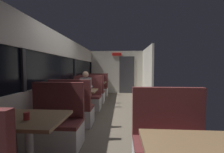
# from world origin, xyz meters

# --- Properties ---
(ground_plane) EXTENTS (3.30, 9.20, 0.02)m
(ground_plane) POSITION_xyz_m (0.00, 0.00, -0.01)
(ground_plane) COLOR #665B4C
(carriage_window_panel_left) EXTENTS (0.09, 8.48, 2.30)m
(carriage_window_panel_left) POSITION_xyz_m (-1.45, 0.00, 1.11)
(carriage_window_panel_left) COLOR beige
(carriage_window_panel_left) RESTS_ON ground_plane
(carriage_end_bulkhead) EXTENTS (2.90, 0.11, 2.30)m
(carriage_end_bulkhead) POSITION_xyz_m (0.06, 4.19, 1.14)
(carriage_end_bulkhead) COLOR beige
(carriage_end_bulkhead) RESTS_ON ground_plane
(carriage_aisle_panel_right) EXTENTS (0.08, 2.40, 2.30)m
(carriage_aisle_panel_right) POSITION_xyz_m (1.45, 3.00, 1.15)
(carriage_aisle_panel_right) COLOR beige
(carriage_aisle_panel_right) RESTS_ON ground_plane
(dining_table_near_window) EXTENTS (0.90, 0.70, 0.74)m
(dining_table_near_window) POSITION_xyz_m (-0.89, -2.09, 0.64)
(dining_table_near_window) COLOR #9E9EA3
(dining_table_near_window) RESTS_ON ground_plane
(bench_near_window_facing_entry) EXTENTS (0.95, 0.50, 1.10)m
(bench_near_window_facing_entry) POSITION_xyz_m (-0.89, -1.39, 0.33)
(bench_near_window_facing_entry) COLOR silver
(bench_near_window_facing_entry) RESTS_ON ground_plane
(dining_table_mid_window) EXTENTS (0.90, 0.70, 0.74)m
(dining_table_mid_window) POSITION_xyz_m (-0.89, 0.23, 0.64)
(dining_table_mid_window) COLOR #9E9EA3
(dining_table_mid_window) RESTS_ON ground_plane
(bench_mid_window_facing_end) EXTENTS (0.95, 0.50, 1.10)m
(bench_mid_window_facing_end) POSITION_xyz_m (-0.89, -0.47, 0.33)
(bench_mid_window_facing_end) COLOR silver
(bench_mid_window_facing_end) RESTS_ON ground_plane
(bench_mid_window_facing_entry) EXTENTS (0.95, 0.50, 1.10)m
(bench_mid_window_facing_entry) POSITION_xyz_m (-0.89, 0.93, 0.33)
(bench_mid_window_facing_entry) COLOR silver
(bench_mid_window_facing_entry) RESTS_ON ground_plane
(dining_table_far_window) EXTENTS (0.90, 0.70, 0.74)m
(dining_table_far_window) POSITION_xyz_m (-0.89, 2.55, 0.64)
(dining_table_far_window) COLOR #9E9EA3
(dining_table_far_window) RESTS_ON ground_plane
(bench_far_window_facing_end) EXTENTS (0.95, 0.50, 1.10)m
(bench_far_window_facing_end) POSITION_xyz_m (-0.89, 1.85, 0.33)
(bench_far_window_facing_end) COLOR silver
(bench_far_window_facing_end) RESTS_ON ground_plane
(bench_far_window_facing_entry) EXTENTS (0.95, 0.50, 1.10)m
(bench_far_window_facing_entry) POSITION_xyz_m (-0.89, 3.25, 0.33)
(bench_far_window_facing_entry) COLOR silver
(bench_far_window_facing_entry) RESTS_ON ground_plane
(bench_front_aisle_facing_entry) EXTENTS (0.95, 0.50, 1.10)m
(bench_front_aisle_facing_entry) POSITION_xyz_m (0.89, -1.99, 0.33)
(bench_front_aisle_facing_entry) COLOR silver
(bench_front_aisle_facing_entry) RESTS_ON ground_plane
(seated_passenger) EXTENTS (0.47, 0.55, 1.26)m
(seated_passenger) POSITION_xyz_m (-0.89, 0.86, 0.54)
(seated_passenger) COLOR #26262D
(seated_passenger) RESTS_ON ground_plane
(coffee_cup_primary) EXTENTS (0.07, 0.07, 0.09)m
(coffee_cup_primary) POSITION_xyz_m (-0.86, -2.17, 0.79)
(coffee_cup_primary) COLOR #B23333
(coffee_cup_primary) RESTS_ON dining_table_near_window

